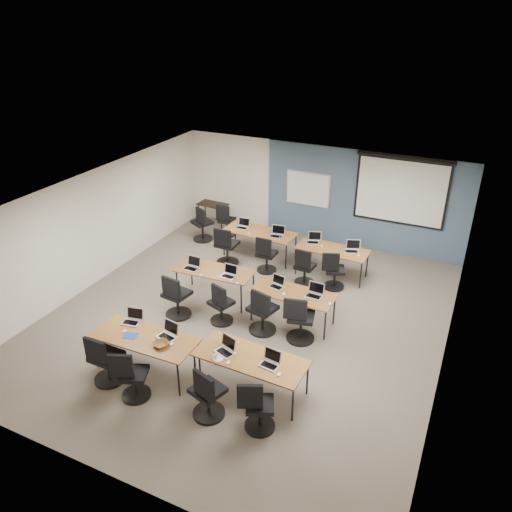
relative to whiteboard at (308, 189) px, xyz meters
The scene contains 58 objects.
floor 4.67m from the whiteboard, 86.12° to the right, with size 8.00×9.00×0.02m, color #6B6354.
ceiling 4.61m from the whiteboard, 86.12° to the right, with size 8.00×9.00×0.02m, color white.
wall_back 0.32m from the whiteboard, 13.87° to the left, with size 8.00×0.04×2.70m, color beige.
wall_front 8.93m from the whiteboard, 88.08° to the right, with size 8.00×0.04×2.70m, color beige.
wall_left 5.77m from the whiteboard, 129.90° to the right, with size 0.04×9.00×2.70m, color beige.
wall_right 6.17m from the whiteboard, 45.83° to the right, with size 0.04×9.00×2.70m, color beige.
blue_accent_panel 1.55m from the whiteboard, ahead, with size 5.50×0.04×2.70m, color #3D5977.
whiteboard is the anchor object (origin of this frame).
projector_screen 2.54m from the whiteboard, ahead, with size 2.40×0.10×1.82m.
training_table_front_left 6.84m from the whiteboard, 94.99° to the right, with size 1.92×0.80×0.73m.
training_table_front_right 6.66m from the whiteboard, 78.06° to the right, with size 1.94×0.81×0.73m.
training_table_mid_left 4.19m from the whiteboard, 99.90° to the right, with size 1.76×0.73×0.73m.
training_table_mid_right 4.45m from the whiteboard, 73.57° to the right, with size 1.75×0.73×0.73m.
training_table_back_left 2.00m from the whiteboard, 111.64° to the right, with size 1.91×0.79×0.73m.
training_table_back_right 2.46m from the whiteboard, 54.43° to the right, with size 1.75×0.73×0.73m.
laptop_0 6.59m from the whiteboard, 99.58° to the right, with size 0.33×0.28×0.25m.
mouse_0 6.91m from the whiteboard, 98.61° to the right, with size 0.06×0.10×0.04m, color white.
task_chair_0 7.50m from the whiteboard, 98.14° to the right, with size 0.55×0.55×1.03m.
laptop_1 6.59m from the whiteboard, 91.99° to the right, with size 0.35×0.29×0.26m.
mouse_1 6.79m from the whiteboard, 90.34° to the right, with size 0.06×0.09×0.03m, color white.
task_chair_1 7.57m from the whiteboard, 92.94° to the right, with size 0.53×0.50×0.98m.
laptop_2 6.60m from the whiteboard, 81.98° to the right, with size 0.34×0.29×0.25m.
mouse_2 6.90m from the whiteboard, 80.81° to the right, with size 0.06×0.10×0.04m, color white.
task_chair_2 7.47m from the whiteboard, 82.22° to the right, with size 0.55×0.54×1.02m.
laptop_3 6.75m from the whiteboard, 75.00° to the right, with size 0.32×0.27×0.24m.
mouse_3 7.00m from the whiteboard, 73.56° to the right, with size 0.06×0.10×0.04m, color white.
task_chair_3 7.52m from the whiteboard, 75.70° to the right, with size 0.53×0.49×0.98m.
laptop_4 4.41m from the whiteboard, 106.04° to the right, with size 0.34×0.29×0.26m.
mouse_4 4.54m from the whiteboard, 100.83° to the right, with size 0.06×0.09×0.03m, color white.
task_chair_4 5.28m from the whiteboard, 102.06° to the right, with size 0.57×0.57×1.04m.
laptop_5 4.21m from the whiteboard, 93.88° to the right, with size 0.32×0.27×0.24m.
mouse_5 4.43m from the whiteboard, 89.62° to the right, with size 0.06×0.09×0.03m, color white.
task_chair_5 4.99m from the whiteboard, 91.21° to the right, with size 0.51×0.49×0.98m.
laptop_6 4.25m from the whiteboard, 78.45° to the right, with size 0.30×0.26×0.23m.
mouse_6 4.54m from the whiteboard, 75.84° to the right, with size 0.06×0.10×0.04m, color white.
task_chair_6 4.98m from the whiteboard, 80.38° to the right, with size 0.57×0.57×1.04m.
laptop_7 4.50m from the whiteboard, 67.81° to the right, with size 0.34×0.29×0.26m.
mouse_7 4.83m from the whiteboard, 64.39° to the right, with size 0.06×0.10×0.04m, color white.
task_chair_7 5.11m from the whiteboard, 71.37° to the right, with size 0.57×0.57×1.04m.
laptop_8 2.16m from the whiteboard, 125.48° to the right, with size 0.33×0.28×0.25m.
mouse_8 2.27m from the whiteboard, 113.67° to the right, with size 0.05×0.09×0.03m, color white.
task_chair_8 2.96m from the whiteboard, 117.21° to the right, with size 0.58×0.58×1.05m.
laptop_9 1.90m from the whiteboard, 95.18° to the right, with size 0.35×0.30×0.27m.
mouse_9 1.98m from the whiteboard, 91.63° to the right, with size 0.06×0.09×0.03m, color white.
task_chair_9 2.63m from the whiteboard, 94.37° to the right, with size 0.50×0.50×0.98m.
laptop_10 2.01m from the whiteboard, 64.86° to the right, with size 0.33×0.28×0.25m.
mouse_10 2.25m from the whiteboard, 60.04° to the right, with size 0.06×0.09×0.03m, color white.
task_chair_10 2.94m from the whiteboard, 70.83° to the right, with size 0.48×0.48×0.97m.
laptop_11 2.64m from the whiteboard, 44.84° to the right, with size 0.35×0.29×0.26m.
mouse_11 2.93m from the whiteboard, 44.36° to the right, with size 0.06×0.09×0.03m, color white.
task_chair_11 3.12m from the whiteboard, 57.26° to the right, with size 0.51×0.49×0.97m.
blue_mousepad 6.94m from the whiteboard, 97.12° to the right, with size 0.25×0.20×0.01m, color #213E9A.
snack_bowl 6.89m from the whiteboard, 91.56° to the right, with size 0.33×0.33×0.08m, color brown.
snack_plate 6.85m from the whiteboard, 82.49° to the right, with size 0.18×0.18×0.01m, color white.
coffee_cup 6.86m from the whiteboard, 82.78° to the right, with size 0.08×0.08×0.07m, color white.
utility_table 2.93m from the whiteboard, 168.90° to the right, with size 0.87×0.49×0.75m.
spare_chair_a 2.54m from the whiteboard, 156.56° to the right, with size 0.49×0.49×0.97m.
spare_chair_b 3.14m from the whiteboard, 149.78° to the right, with size 0.61×0.56×1.04m.
Camera 1 is at (4.02, -8.08, 6.08)m, focal length 35.00 mm.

